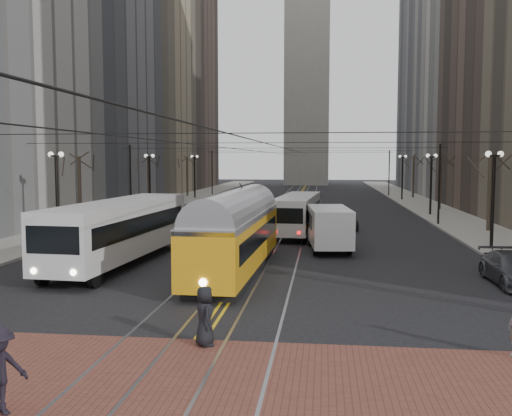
% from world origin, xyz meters
% --- Properties ---
extents(ground, '(260.00, 260.00, 0.00)m').
position_xyz_m(ground, '(0.00, 0.00, 0.00)').
color(ground, black).
rests_on(ground, ground).
extents(sidewalk_left, '(5.00, 140.00, 0.15)m').
position_xyz_m(sidewalk_left, '(-15.00, 45.00, 0.07)').
color(sidewalk_left, gray).
rests_on(sidewalk_left, ground).
extents(sidewalk_right, '(5.00, 140.00, 0.15)m').
position_xyz_m(sidewalk_right, '(15.00, 45.00, 0.07)').
color(sidewalk_right, gray).
rests_on(sidewalk_right, ground).
extents(crosswalk_band, '(25.00, 6.00, 0.01)m').
position_xyz_m(crosswalk_band, '(0.00, -4.00, 0.01)').
color(crosswalk_band, brown).
rests_on(crosswalk_band, ground).
extents(streetcar_rails, '(4.80, 130.00, 0.02)m').
position_xyz_m(streetcar_rails, '(0.00, 45.00, 0.00)').
color(streetcar_rails, gray).
rests_on(streetcar_rails, ground).
extents(centre_lines, '(0.42, 130.00, 0.01)m').
position_xyz_m(centre_lines, '(0.00, 45.00, 0.01)').
color(centre_lines, gold).
rests_on(centre_lines, ground).
extents(building_left_mid, '(16.00, 20.00, 34.00)m').
position_xyz_m(building_left_mid, '(-25.50, 46.00, 17.00)').
color(building_left_mid, slate).
rests_on(building_left_mid, ground).
extents(building_left_midfar, '(20.00, 20.00, 52.00)m').
position_xyz_m(building_left_midfar, '(-27.50, 66.00, 26.00)').
color(building_left_midfar, gray).
rests_on(building_left_midfar, ground).
extents(building_left_far, '(16.00, 20.00, 40.00)m').
position_xyz_m(building_left_far, '(-25.50, 86.00, 20.00)').
color(building_left_far, brown).
rests_on(building_left_far, ground).
extents(building_right_midfar, '(20.00, 20.00, 52.00)m').
position_xyz_m(building_right_midfar, '(27.50, 66.00, 26.00)').
color(building_right_midfar, '#ACAAA2').
rests_on(building_right_midfar, ground).
extents(building_right_far, '(16.00, 20.00, 40.00)m').
position_xyz_m(building_right_far, '(25.50, 86.00, 20.00)').
color(building_right_far, slate).
rests_on(building_right_far, ground).
extents(clock_tower, '(12.00, 12.00, 66.00)m').
position_xyz_m(clock_tower, '(0.00, 102.00, 35.96)').
color(clock_tower, '#B2AFA5').
rests_on(clock_tower, ground).
extents(lamp_posts, '(27.60, 57.20, 5.60)m').
position_xyz_m(lamp_posts, '(-0.00, 28.75, 2.80)').
color(lamp_posts, black).
rests_on(lamp_posts, ground).
extents(street_trees, '(31.68, 53.28, 5.60)m').
position_xyz_m(street_trees, '(0.00, 35.25, 2.80)').
color(street_trees, '#382D23').
rests_on(street_trees, ground).
extents(trolley_wires, '(25.96, 120.00, 6.60)m').
position_xyz_m(trolley_wires, '(0.00, 34.83, 3.77)').
color(trolley_wires, black).
rests_on(trolley_wires, ground).
extents(transit_bus, '(3.54, 13.18, 3.26)m').
position_xyz_m(transit_bus, '(-6.72, 10.60, 1.63)').
color(transit_bus, silver).
rests_on(transit_bus, ground).
extents(streetcar, '(2.83, 13.03, 3.05)m').
position_xyz_m(streetcar, '(-0.50, 9.29, 1.53)').
color(streetcar, orange).
rests_on(streetcar, ground).
extents(rear_bus, '(3.13, 10.82, 2.79)m').
position_xyz_m(rear_bus, '(1.80, 23.33, 1.39)').
color(rear_bus, silver).
rests_on(rear_bus, ground).
extents(cargo_van, '(2.76, 5.93, 2.54)m').
position_xyz_m(cargo_van, '(4.00, 16.25, 1.27)').
color(cargo_van, silver).
rests_on(cargo_van, ground).
extents(sedan_grey, '(2.74, 5.07, 1.64)m').
position_xyz_m(sedan_grey, '(5.01, 27.14, 0.82)').
color(sedan_grey, '#3A3B41').
rests_on(sedan_grey, ground).
extents(pedestrian_a, '(0.85, 1.00, 1.74)m').
position_xyz_m(pedestrian_a, '(0.26, -1.50, 0.88)').
color(pedestrian_a, black).
rests_on(pedestrian_a, crosswalk_band).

